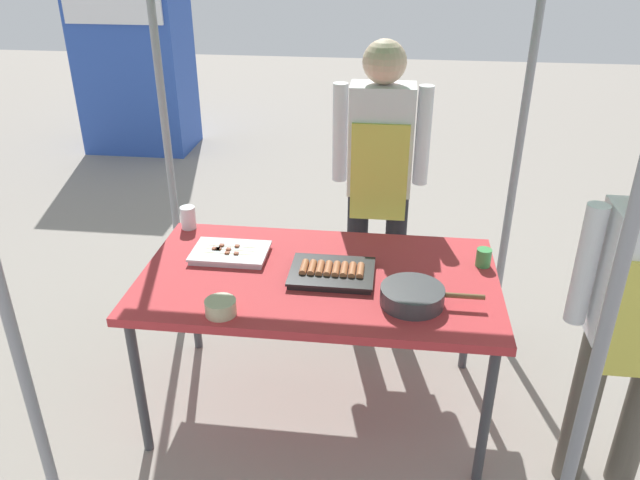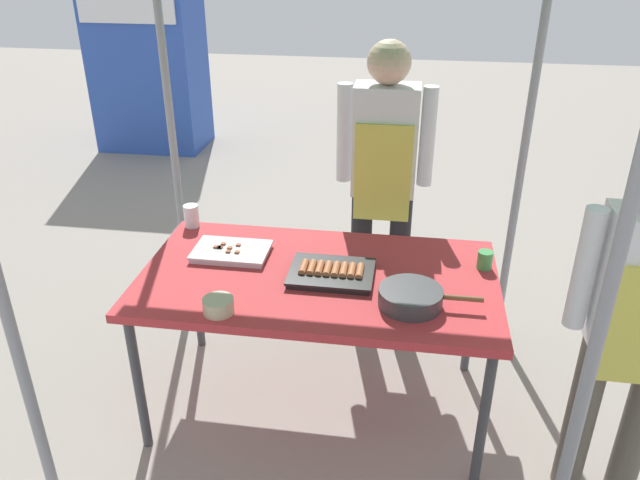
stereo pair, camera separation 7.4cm
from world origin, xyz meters
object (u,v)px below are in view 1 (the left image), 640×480
at_px(drink_cup_near_edge, 484,257).
at_px(stall_table, 319,285).
at_px(neighbor_stall_left, 134,58).
at_px(tray_meat_skewers, 230,253).
at_px(condiment_bowl, 221,307).
at_px(vendor_woman, 380,166).
at_px(drink_cup_by_wok, 188,218).
at_px(tray_grilled_sausages, 332,272).
at_px(cooking_wok, 413,295).
at_px(customer_nearby, 638,310).

bearing_deg(drink_cup_near_edge, stall_table, -166.60).
relative_size(drink_cup_near_edge, neighbor_stall_left, 0.04).
height_order(tray_meat_skewers, condiment_bowl, condiment_bowl).
height_order(stall_table, vendor_woman, vendor_woman).
bearing_deg(condiment_bowl, drink_cup_near_edge, 26.10).
bearing_deg(drink_cup_near_edge, vendor_woman, 128.74).
relative_size(stall_table, drink_cup_by_wok, 13.62).
bearing_deg(tray_meat_skewers, tray_grilled_sausages, -14.82).
height_order(cooking_wok, drink_cup_by_wok, drink_cup_by_wok).
xyz_separation_m(stall_table, drink_cup_near_edge, (0.74, 0.18, 0.09)).
height_order(tray_meat_skewers, neighbor_stall_left, neighbor_stall_left).
bearing_deg(tray_grilled_sausages, condiment_bowl, -139.62).
height_order(tray_meat_skewers, drink_cup_near_edge, drink_cup_near_edge).
bearing_deg(cooking_wok, vendor_woman, 100.31).
relative_size(cooking_wok, drink_cup_near_edge, 5.08).
height_order(tray_grilled_sausages, customer_nearby, customer_nearby).
bearing_deg(neighbor_stall_left, tray_grilled_sausages, -57.51).
bearing_deg(tray_meat_skewers, drink_cup_near_edge, 2.52).
xyz_separation_m(stall_table, neighbor_stall_left, (-2.36, 3.79, 0.24)).
distance_m(condiment_bowl, drink_cup_near_edge, 1.22).
bearing_deg(tray_meat_skewers, customer_nearby, -14.80).
relative_size(tray_grilled_sausages, neighbor_stall_left, 0.20).
relative_size(tray_meat_skewers, vendor_woman, 0.22).
xyz_separation_m(cooking_wok, drink_cup_near_edge, (0.33, 0.36, 0.00)).
bearing_deg(tray_meat_skewers, drink_cup_by_wok, 136.60).
relative_size(stall_table, neighbor_stall_left, 0.86).
height_order(stall_table, condiment_bowl, condiment_bowl).
bearing_deg(tray_grilled_sausages, vendor_woman, 77.97).
relative_size(tray_grilled_sausages, tray_meat_skewers, 1.05).
distance_m(drink_cup_near_edge, vendor_woman, 0.83).
xyz_separation_m(condiment_bowl, vendor_woman, (0.59, 1.17, 0.20)).
distance_m(drink_cup_by_wok, customer_nearby, 2.10).
bearing_deg(stall_table, neighbor_stall_left, 121.89).
xyz_separation_m(cooking_wok, vendor_woman, (-0.18, 1.00, 0.19)).
xyz_separation_m(tray_grilled_sausages, tray_meat_skewers, (-0.50, 0.13, -0.00)).
bearing_deg(condiment_bowl, customer_nearby, 1.42).
distance_m(cooking_wok, customer_nearby, 0.84).
distance_m(stall_table, tray_grilled_sausages, 0.10).
bearing_deg(drink_cup_near_edge, tray_grilled_sausages, -164.87).
height_order(tray_meat_skewers, customer_nearby, customer_nearby).
relative_size(tray_meat_skewers, cooking_wok, 0.84).
relative_size(tray_grilled_sausages, cooking_wok, 0.88).
distance_m(cooking_wok, condiment_bowl, 0.79).
height_order(stall_table, customer_nearby, customer_nearby).
bearing_deg(tray_meat_skewers, stall_table, -15.88).
bearing_deg(drink_cup_by_wok, drink_cup_near_edge, -8.54).
bearing_deg(condiment_bowl, tray_meat_skewers, 99.96).
relative_size(drink_cup_by_wok, customer_nearby, 0.08).
xyz_separation_m(stall_table, condiment_bowl, (-0.35, -0.36, 0.08)).
bearing_deg(stall_table, tray_grilled_sausages, -6.91).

